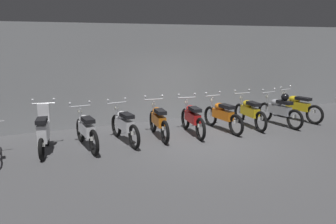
# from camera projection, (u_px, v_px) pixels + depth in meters

# --- Properties ---
(ground_plane) EXTENTS (80.00, 80.00, 0.00)m
(ground_plane) POSITION_uv_depth(u_px,v_px,m) (205.00, 141.00, 9.28)
(ground_plane) COLOR #4C4C4F
(back_wall) EXTENTS (16.29, 0.30, 3.26)m
(back_wall) POSITION_uv_depth(u_px,v_px,m) (164.00, 73.00, 11.59)
(back_wall) COLOR gray
(back_wall) RESTS_ON ground
(motorbike_slot_0) EXTENTS (0.58, 1.67, 1.29)m
(motorbike_slot_0) POSITION_uv_depth(u_px,v_px,m) (44.00, 131.00, 8.33)
(motorbike_slot_0) COLOR black
(motorbike_slot_0) RESTS_ON ground
(motorbike_slot_1) EXTENTS (0.59, 1.95, 1.15)m
(motorbike_slot_1) POSITION_uv_depth(u_px,v_px,m) (86.00, 130.00, 8.63)
(motorbike_slot_1) COLOR black
(motorbike_slot_1) RESTS_ON ground
(motorbike_slot_2) EXTENTS (0.59, 1.95, 1.15)m
(motorbike_slot_2) POSITION_uv_depth(u_px,v_px,m) (124.00, 125.00, 9.12)
(motorbike_slot_2) COLOR black
(motorbike_slot_2) RESTS_ON ground
(motorbike_slot_3) EXTENTS (0.59, 1.95, 1.15)m
(motorbike_slot_3) POSITION_uv_depth(u_px,v_px,m) (158.00, 120.00, 9.61)
(motorbike_slot_3) COLOR black
(motorbike_slot_3) RESTS_ON ground
(motorbike_slot_4) EXTENTS (0.59, 1.95, 1.15)m
(motorbike_slot_4) POSITION_uv_depth(u_px,v_px,m) (192.00, 118.00, 9.91)
(motorbike_slot_4) COLOR black
(motorbike_slot_4) RESTS_ON ground
(motorbike_slot_5) EXTENTS (0.59, 1.95, 1.15)m
(motorbike_slot_5) POSITION_uv_depth(u_px,v_px,m) (222.00, 115.00, 10.30)
(motorbike_slot_5) COLOR black
(motorbike_slot_5) RESTS_ON ground
(motorbike_slot_6) EXTENTS (0.59, 1.95, 1.15)m
(motorbike_slot_6) POSITION_uv_depth(u_px,v_px,m) (249.00, 112.00, 10.74)
(motorbike_slot_6) COLOR black
(motorbike_slot_6) RESTS_ON ground
(motorbike_slot_7) EXTENTS (0.59, 1.95, 1.15)m
(motorbike_slot_7) POSITION_uv_depth(u_px,v_px,m) (279.00, 109.00, 10.94)
(motorbike_slot_7) COLOR black
(motorbike_slot_7) RESTS_ON ground
(motorbike_slot_8) EXTENTS (0.64, 1.93, 1.15)m
(motorbike_slot_8) POSITION_uv_depth(u_px,v_px,m) (297.00, 106.00, 11.61)
(motorbike_slot_8) COLOR black
(motorbike_slot_8) RESTS_ON ground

